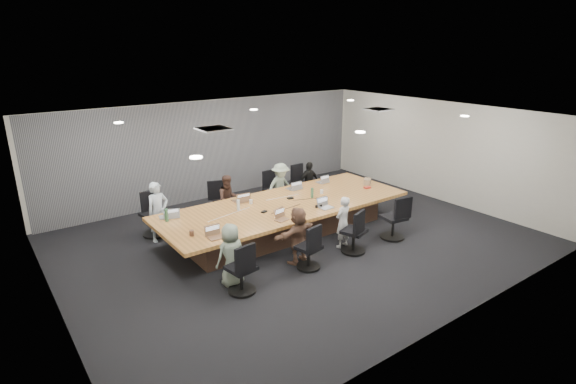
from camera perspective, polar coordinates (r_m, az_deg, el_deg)
floor at (r=10.36m, az=1.31°, el=-6.09°), size 10.00×8.00×0.00m
ceiling at (r=9.55m, az=1.44°, el=9.41°), size 10.00×8.00×0.00m
wall_back at (r=13.16m, az=-9.33°, el=5.42°), size 10.00×0.00×2.80m
wall_front at (r=7.31m, az=20.92°, el=-6.13°), size 10.00×0.00×2.80m
wall_left at (r=8.04m, az=-28.31°, el=-4.95°), size 0.00×8.00×2.80m
wall_right at (r=13.41m, az=18.65°, el=4.94°), size 0.00×8.00×2.80m
curtain at (r=13.09m, az=-9.17°, el=5.36°), size 9.80×0.04×2.80m
conference_table at (r=10.57m, az=-0.32°, el=-3.20°), size 6.00×2.20×0.74m
chair_0 at (r=10.89m, az=-16.69°, el=-3.14°), size 0.68×0.68×0.88m
chair_1 at (r=11.57m, az=-8.32°, el=-1.60°), size 0.64×0.64×0.75m
chair_2 at (r=12.33m, az=-1.88°, el=-0.14°), size 0.53×0.53×0.76m
chair_3 at (r=12.86m, az=1.65°, el=0.75°), size 0.58×0.58×0.81m
chair_4 at (r=8.18m, az=-5.96°, el=-10.06°), size 0.61×0.61×0.80m
chair_5 at (r=8.97m, az=2.62°, el=-7.49°), size 0.60×0.60×0.75m
chair_6 at (r=9.72m, az=8.35°, el=-5.39°), size 0.69×0.69×0.81m
chair_7 at (r=10.56m, az=13.22°, el=-3.57°), size 0.67×0.67×0.86m
person_0 at (r=10.49m, az=-16.15°, el=-2.44°), size 0.55×0.40×1.38m
laptop_0 at (r=9.98m, az=-15.06°, el=-3.04°), size 0.38×0.30×0.02m
person_1 at (r=11.19m, az=-7.53°, el=-0.94°), size 0.67×0.57×1.24m
laptop_1 at (r=10.70m, az=-6.13°, el=-1.06°), size 0.36×0.25×0.02m
person_2 at (r=11.97m, az=-0.95°, el=0.65°), size 0.86×0.51×1.30m
laptop_2 at (r=11.52m, az=0.63°, el=0.46°), size 0.34×0.24×0.02m
person_3 at (r=12.54m, az=2.64°, el=1.19°), size 0.70×0.31×1.19m
laptop_3 at (r=12.09m, az=4.28°, el=1.28°), size 0.30×0.21×0.02m
person_4 at (r=8.37m, az=-7.23°, el=-7.92°), size 0.61×0.42×1.20m
laptop_4 at (r=8.75m, az=-9.04°, el=-5.71°), size 0.33×0.23×0.02m
person_5 at (r=9.13m, az=1.26°, el=-5.47°), size 1.15×0.55×1.19m
laptop_5 at (r=9.48m, az=-0.75°, el=-3.54°), size 0.33×0.26×0.02m
person_6 at (r=9.88m, az=6.99°, el=-3.81°), size 0.46×0.34×1.16m
laptop_6 at (r=10.19m, az=4.92°, el=-2.01°), size 0.31×0.22×0.02m
bottle_green_left at (r=9.71m, az=-15.18°, el=-2.85°), size 0.08×0.08×0.27m
bottle_green_right at (r=10.84m, az=3.08°, el=-0.10°), size 0.08×0.08×0.24m
bottle_clear at (r=10.06m, az=-6.33°, el=-1.65°), size 0.09×0.09×0.24m
cup_white_far at (r=10.46m, az=-4.74°, el=-1.23°), size 0.10×0.10×0.10m
cup_white_near at (r=11.16m, az=4.29°, el=0.03°), size 0.10×0.10×0.10m
mug_brown at (r=8.91m, az=-12.14°, el=-5.11°), size 0.11×0.11×0.11m
mic_left at (r=9.93m, az=-3.06°, el=-2.50°), size 0.16×0.14×0.03m
mic_right at (r=10.77m, az=0.29°, el=-0.78°), size 0.15×0.11×0.03m
stapler at (r=10.23m, az=3.91°, el=-1.80°), size 0.16×0.07×0.06m
canvas_bag at (r=12.07m, az=10.04°, el=1.33°), size 0.32×0.30×0.15m
snack_packet at (r=11.74m, az=10.03°, el=0.57°), size 0.18×0.13×0.04m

